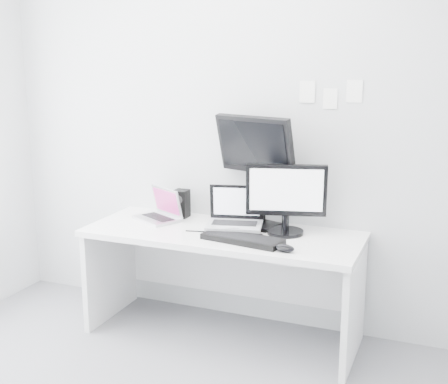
# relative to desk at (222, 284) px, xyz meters

# --- Properties ---
(back_wall) EXTENTS (3.60, 0.00, 3.60)m
(back_wall) POSITION_rel_desk_xyz_m (0.00, 0.35, 0.99)
(back_wall) COLOR #B4B6B8
(back_wall) RESTS_ON ground
(desk) EXTENTS (1.80, 0.70, 0.73)m
(desk) POSITION_rel_desk_xyz_m (0.00, 0.00, 0.00)
(desk) COLOR white
(desk) RESTS_ON ground
(macbook) EXTENTS (0.38, 0.35, 0.23)m
(macbook) POSITION_rel_desk_xyz_m (-0.53, 0.08, 0.48)
(macbook) COLOR #ACACB1
(macbook) RESTS_ON desk
(speaker) EXTENTS (0.12, 0.12, 0.20)m
(speaker) POSITION_rel_desk_xyz_m (-0.40, 0.22, 0.46)
(speaker) COLOR black
(speaker) RESTS_ON desk
(dell_laptop) EXTENTS (0.41, 0.35, 0.30)m
(dell_laptop) POSITION_rel_desk_xyz_m (0.07, 0.04, 0.51)
(dell_laptop) COLOR #A6A8AE
(dell_laptop) RESTS_ON desk
(rear_monitor) EXTENTS (0.60, 0.35, 0.76)m
(rear_monitor) POSITION_rel_desk_xyz_m (0.16, 0.21, 0.75)
(rear_monitor) COLOR black
(rear_monitor) RESTS_ON desk
(samsung_monitor) EXTENTS (0.56, 0.36, 0.47)m
(samsung_monitor) POSITION_rel_desk_xyz_m (0.39, 0.11, 0.60)
(samsung_monitor) COLOR black
(samsung_monitor) RESTS_ON desk
(keyboard) EXTENTS (0.53, 0.26, 0.03)m
(keyboard) POSITION_rel_desk_xyz_m (0.20, -0.15, 0.38)
(keyboard) COLOR black
(keyboard) RESTS_ON desk
(mouse) EXTENTS (0.14, 0.11, 0.04)m
(mouse) POSITION_rel_desk_xyz_m (0.49, -0.24, 0.39)
(mouse) COLOR black
(mouse) RESTS_ON desk
(wall_note_0) EXTENTS (0.10, 0.00, 0.14)m
(wall_note_0) POSITION_rel_desk_xyz_m (0.45, 0.34, 1.26)
(wall_note_0) COLOR white
(wall_note_0) RESTS_ON back_wall
(wall_note_1) EXTENTS (0.09, 0.00, 0.13)m
(wall_note_1) POSITION_rel_desk_xyz_m (0.60, 0.34, 1.22)
(wall_note_1) COLOR white
(wall_note_1) RESTS_ON back_wall
(wall_note_2) EXTENTS (0.10, 0.00, 0.14)m
(wall_note_2) POSITION_rel_desk_xyz_m (0.75, 0.34, 1.26)
(wall_note_2) COLOR white
(wall_note_2) RESTS_ON back_wall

